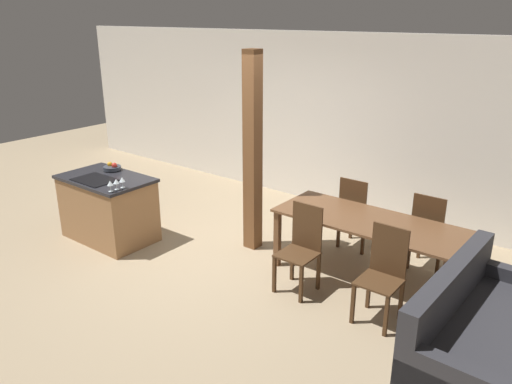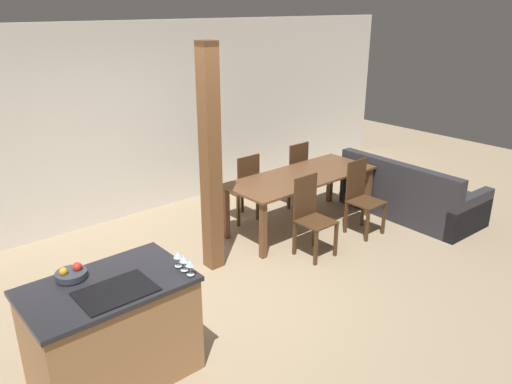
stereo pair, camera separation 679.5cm
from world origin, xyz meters
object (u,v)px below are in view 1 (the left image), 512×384
(wine_glass_near, at_px, (110,184))
(couch, at_px, (483,336))
(fruit_bowl, at_px, (112,167))
(kitchen_island, at_px, (108,208))
(wine_glass_middle, at_px, (116,182))
(dining_chair_far_right, at_px, (429,231))
(wine_glass_far, at_px, (122,180))
(dining_chair_near_left, at_px, (301,247))
(dining_chair_near_right, at_px, (383,273))
(dining_chair_far_left, at_px, (356,212))
(timber_post, at_px, (253,154))
(dining_table, at_px, (368,227))

(wine_glass_near, xyz_separation_m, couch, (4.23, 0.71, -0.73))
(fruit_bowl, bearing_deg, kitchen_island, -55.32)
(wine_glass_middle, bearing_deg, dining_chair_far_right, 31.99)
(kitchen_island, distance_m, wine_glass_far, 0.80)
(dining_chair_near_left, height_order, dining_chair_near_right, same)
(wine_glass_near, distance_m, wine_glass_far, 0.18)
(wine_glass_far, bearing_deg, fruit_bowl, 151.75)
(wine_glass_near, relative_size, wine_glass_far, 1.00)
(dining_chair_far_left, xyz_separation_m, dining_chair_far_right, (0.97, 0.00, 0.00))
(fruit_bowl, relative_size, dining_chair_far_right, 0.25)
(wine_glass_near, bearing_deg, couch, 9.55)
(wine_glass_far, bearing_deg, wine_glass_middle, -90.00)
(dining_chair_far_left, xyz_separation_m, timber_post, (-1.09, -0.78, 0.77))
(dining_chair_far_right, bearing_deg, dining_chair_far_left, 0.00)
(dining_chair_far_left, xyz_separation_m, couch, (1.98, -1.39, -0.23))
(wine_glass_middle, height_order, dining_table, wine_glass_middle)
(fruit_bowl, xyz_separation_m, wine_glass_middle, (0.73, -0.48, 0.07))
(kitchen_island, height_order, wine_glass_far, wine_glass_far)
(kitchen_island, height_order, dining_chair_far_right, dining_chair_far_right)
(dining_chair_near_left, height_order, dining_chair_far_right, same)
(wine_glass_middle, distance_m, dining_chair_far_right, 3.83)
(dining_chair_far_right, relative_size, couch, 0.50)
(fruit_bowl, relative_size, dining_chair_near_right, 0.25)
(dining_chair_near_right, bearing_deg, kitchen_island, -172.65)
(dining_table, bearing_deg, wine_glass_middle, -153.49)
(timber_post, bearing_deg, dining_chair_near_left, -25.36)
(wine_glass_middle, distance_m, wine_glass_far, 0.09)
(kitchen_island, xyz_separation_m, dining_chair_near_left, (2.81, 0.49, 0.06))
(fruit_bowl, height_order, couch, fruit_bowl)
(fruit_bowl, bearing_deg, dining_chair_near_right, 3.44)
(fruit_bowl, height_order, wine_glass_middle, wine_glass_middle)
(fruit_bowl, xyz_separation_m, dining_chair_near_right, (3.95, 0.24, -0.42))
(wine_glass_far, relative_size, dining_chair_far_left, 0.14)
(fruit_bowl, relative_size, wine_glass_far, 1.76)
(wine_glass_far, xyz_separation_m, timber_post, (1.16, 1.15, 0.28))
(kitchen_island, distance_m, timber_post, 2.16)
(wine_glass_middle, height_order, dining_chair_near_right, wine_glass_middle)
(wine_glass_near, distance_m, dining_chair_far_left, 3.12)
(wine_glass_far, height_order, dining_chair_far_right, wine_glass_far)
(dining_chair_near_left, height_order, dining_chair_far_left, same)
(wine_glass_near, height_order, wine_glass_far, same)
(wine_glass_near, distance_m, wine_glass_middle, 0.09)
(dining_chair_near_left, relative_size, dining_chair_far_left, 1.00)
(dining_chair_near_right, distance_m, couch, 1.04)
(kitchen_island, height_order, wine_glass_near, wine_glass_near)
(wine_glass_far, height_order, dining_chair_near_right, wine_glass_far)
(wine_glass_near, relative_size, dining_chair_far_right, 0.14)
(kitchen_island, height_order, dining_chair_far_left, dining_chair_far_left)
(wine_glass_middle, height_order, dining_chair_near_left, wine_glass_middle)
(kitchen_island, distance_m, fruit_bowl, 0.57)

